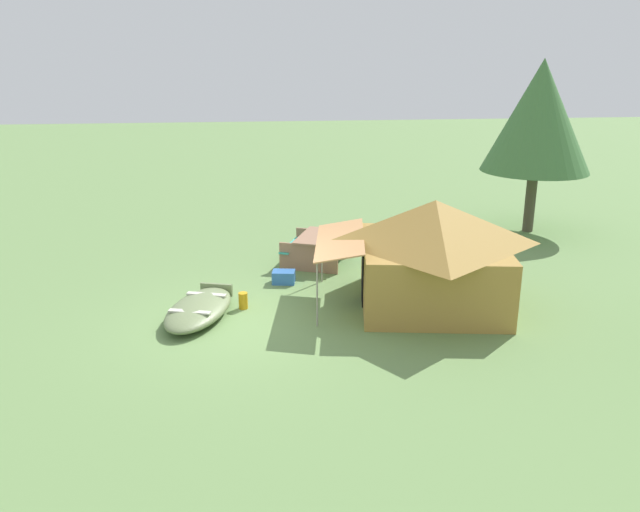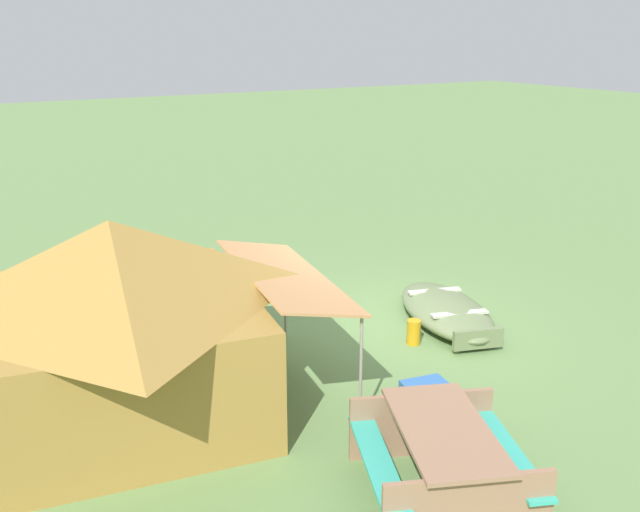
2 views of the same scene
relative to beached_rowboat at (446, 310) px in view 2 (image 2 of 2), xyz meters
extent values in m
plane|color=#678B4E|center=(0.33, 1.00, -0.19)|extent=(80.00, 80.00, 0.00)
ellipsoid|color=#6C7D51|center=(0.01, 0.00, -0.01)|extent=(2.66, 1.81, 0.37)
ellipsoid|color=#262B1C|center=(0.01, 0.00, 0.02)|extent=(2.44, 1.62, 0.13)
cube|color=beige|center=(0.48, -0.15, 0.14)|extent=(0.39, 0.87, 0.04)
cube|color=beige|center=(-0.45, 0.14, 0.14)|extent=(0.39, 0.87, 0.04)
cube|color=#6C7D51|center=(-1.06, 0.32, 0.01)|extent=(0.29, 0.72, 0.28)
cube|color=#A77F39|center=(-0.18, 5.01, 0.51)|extent=(3.55, 3.43, 1.41)
pyramid|color=#A77F39|center=(-0.18, 5.01, 1.68)|extent=(3.84, 3.70, 0.92)
cube|color=black|center=(-0.42, 3.53, 0.40)|extent=(0.76, 0.15, 1.13)
cube|color=tan|center=(-0.50, 3.03, 1.27)|extent=(2.94, 1.45, 0.22)
cylinder|color=gray|center=(0.73, 2.40, 0.48)|extent=(0.04, 0.04, 1.34)
cylinder|color=gray|center=(-1.86, 2.81, 0.48)|extent=(0.04, 0.04, 1.34)
cube|color=#9A7054|center=(-3.31, 2.83, 0.54)|extent=(1.84, 1.38, 0.04)
cube|color=#38B19B|center=(-3.54, 2.24, 0.26)|extent=(1.63, 0.86, 0.04)
cube|color=#38B19B|center=(-3.07, 3.41, 0.26)|extent=(1.63, 0.86, 0.04)
cube|color=#9A7054|center=(-2.63, 2.56, 0.16)|extent=(0.62, 1.44, 0.71)
cube|color=#3169B6|center=(-1.88, 1.88, -0.04)|extent=(0.47, 0.59, 0.30)
cylinder|color=orange|center=(-0.38, 0.92, -0.01)|extent=(0.27, 0.27, 0.36)
camera|label=1|loc=(12.48, 1.09, 5.09)|focal=35.68mm
camera|label=2|loc=(-7.77, 6.78, 4.11)|focal=39.93mm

